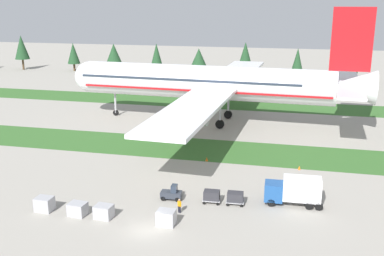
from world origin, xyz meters
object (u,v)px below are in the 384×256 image
Objects in this scene: airliner at (213,83)px; taxiway_marker_1 at (207,159)px; catering_truck at (294,190)px; uld_container_3 at (166,218)px; uld_container_2 at (104,212)px; uld_container_1 at (78,209)px; uld_container_0 at (44,204)px; cargo_dolly_second at (235,197)px; taxiway_marker_0 at (299,168)px; baggage_tug at (172,193)px; cargo_dolly_lead at (212,196)px; ground_crew_marshaller at (179,205)px.

airliner is 24.66m from taxiway_marker_1.
uld_container_3 is (-13.68, -8.54, -1.09)m from catering_truck.
uld_container_2 is (-21.13, -8.53, -1.18)m from catering_truck.
uld_container_1 is at bearing -179.78° from uld_container_3.
uld_container_0 reaches higher than taxiway_marker_1.
taxiway_marker_0 is at bearing -31.57° from cargo_dolly_second.
uld_container_3 is (15.06, -0.15, 0.02)m from uld_container_0.
baggage_tug is 15.29m from uld_container_0.
baggage_tug is at bearing 90.00° from cargo_dolly_lead.
uld_container_0 is 15.06m from uld_container_3.
ground_crew_marshaller is 22.40m from taxiway_marker_0.
uld_container_0 is 1.00× the size of uld_container_3.
ground_crew_marshaller is (-3.17, -3.61, 0.03)m from cargo_dolly_lead.
uld_container_1 reaches higher than taxiway_marker_1.
catering_truck reaches higher than uld_container_1.
taxiway_marker_1 is (-3.56, 14.69, -0.61)m from cargo_dolly_lead.
uld_container_3 is 25.44m from taxiway_marker_0.
ground_crew_marshaller is at bearing -172.07° from airliner.
airliner is 38.83m from baggage_tug.
cargo_dolly_second reaches higher than taxiway_marker_0.
catering_truck is (14.87, 1.93, 1.14)m from baggage_tug.
cargo_dolly_lead is 2.90m from cargo_dolly_second.
taxiway_marker_1 is at bearing -168.91° from airliner.
ground_crew_marshaller is (-13.02, -5.27, -1.01)m from catering_truck.
uld_container_3 is 3.42× the size of taxiway_marker_0.
uld_container_1 is (-7.51, -44.72, -7.48)m from airliner.
airliner is at bearing 80.47° from uld_container_1.
ground_crew_marshaller reaches higher than taxiway_marker_1.
ground_crew_marshaller reaches higher than uld_container_2.
uld_container_3 is at bearing -172.88° from baggage_tug.
airliner is 39.13m from cargo_dolly_lead.
uld_container_0 is at bearing 178.94° from uld_container_2.
cargo_dolly_lead is 15.13m from taxiway_marker_1.
uld_container_3 reaches higher than uld_container_2.
cargo_dolly_lead is at bearing 19.62° from uld_container_0.
baggage_tug is 15.04m from catering_truck.
catering_truck is 12.62m from taxiway_marker_0.
baggage_tug is 5.03m from cargo_dolly_lead.
uld_container_0 is (-28.74, -8.39, -1.11)m from catering_truck.
taxiway_marker_0 is at bearing -4.71° from catering_truck.
cargo_dolly_second is 22.84m from uld_container_0.
cargo_dolly_lead is at bearing 25.52° from uld_container_1.
baggage_tug is at bearing -174.38° from airliner.
taxiway_marker_1 is (10.94, 21.62, -0.45)m from uld_container_1.
uld_container_3 reaches higher than taxiway_marker_0.
uld_container_0 is 7.61m from uld_container_2.
ground_crew_marshaller is at bearing -88.75° from taxiway_marker_1.
cargo_dolly_lead is at bearing 31.37° from uld_container_2.
ground_crew_marshaller is at bearing -154.09° from baggage_tug.
baggage_tug is 15.04m from taxiway_marker_1.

